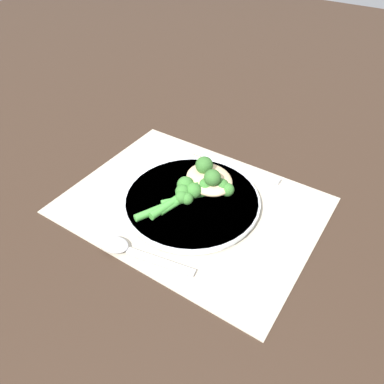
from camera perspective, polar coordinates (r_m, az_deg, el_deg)
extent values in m
plane|color=#332319|center=(0.68, 0.00, -2.10)|extent=(3.00, 3.00, 0.00)
cube|color=#B2A893|center=(0.68, 0.00, -1.98)|extent=(0.44, 0.33, 0.00)
cylinder|color=silver|center=(0.67, 0.00, -1.42)|extent=(0.24, 0.24, 0.01)
cylinder|color=silver|center=(0.67, 0.00, -1.15)|extent=(0.24, 0.24, 0.01)
ellipsoid|color=#DBBC89|center=(0.69, 2.64, 1.95)|extent=(0.12, 0.12, 0.03)
sphere|color=#336628|center=(0.65, 3.13, 2.19)|extent=(0.03, 0.03, 0.03)
sphere|color=#336628|center=(0.68, 1.87, 4.10)|extent=(0.03, 0.03, 0.03)
cylinder|color=green|center=(0.66, -0.14, -0.72)|extent=(0.08, 0.09, 0.01)
sphere|color=#38752D|center=(0.67, 4.46, 0.88)|extent=(0.03, 0.03, 0.03)
sphere|color=#38752D|center=(0.67, 5.40, 0.35)|extent=(0.02, 0.02, 0.02)
cylinder|color=green|center=(0.65, -1.80, -1.36)|extent=(0.03, 0.09, 0.01)
sphere|color=#38752D|center=(0.67, 1.06, 0.78)|extent=(0.02, 0.02, 0.02)
sphere|color=#38752D|center=(0.67, 2.15, 0.88)|extent=(0.03, 0.03, 0.03)
cylinder|color=green|center=(0.65, -3.50, -1.89)|extent=(0.03, 0.08, 0.01)
sphere|color=#38752D|center=(0.66, -0.86, 0.12)|extent=(0.02, 0.02, 0.02)
sphere|color=#38752D|center=(0.66, 0.24, 0.23)|extent=(0.03, 0.03, 0.03)
sphere|color=#38752D|center=(0.67, -0.98, 1.09)|extent=(0.03, 0.03, 0.03)
cylinder|color=green|center=(0.64, -5.03, -2.55)|extent=(0.05, 0.09, 0.01)
sphere|color=#38752D|center=(0.65, -1.56, -0.80)|extent=(0.02, 0.02, 0.02)
sphere|color=#38752D|center=(0.65, -0.50, -1.12)|extent=(0.02, 0.02, 0.02)
sphere|color=#38752D|center=(0.66, -1.40, 0.05)|extent=(0.03, 0.03, 0.03)
cube|color=silver|center=(0.78, 3.88, 5.11)|extent=(0.11, 0.02, 0.00)
cube|color=#AFAFB3|center=(0.75, 10.36, 2.61)|extent=(0.08, 0.01, 0.01)
cube|color=silver|center=(0.59, -4.87, -10.51)|extent=(0.11, 0.03, 0.00)
ellipsoid|color=silver|center=(0.61, -11.75, -7.81)|extent=(0.05, 0.04, 0.01)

